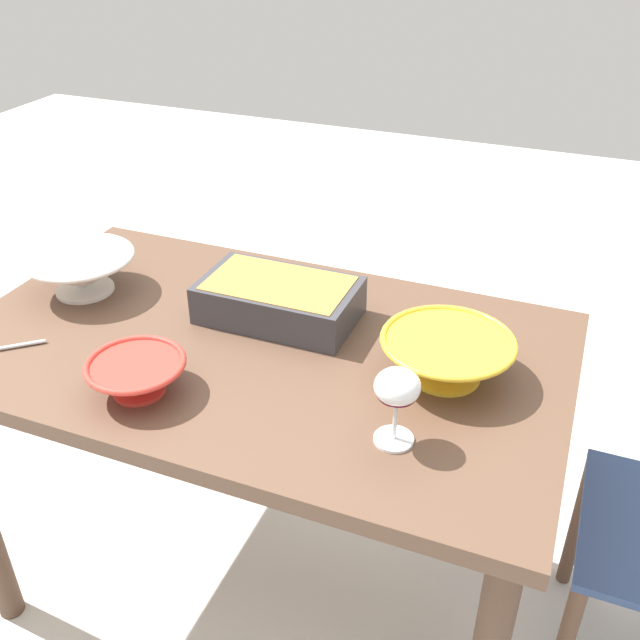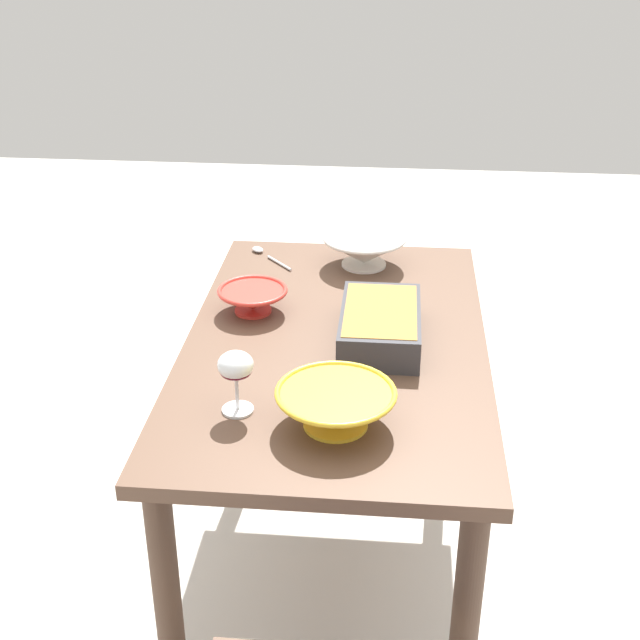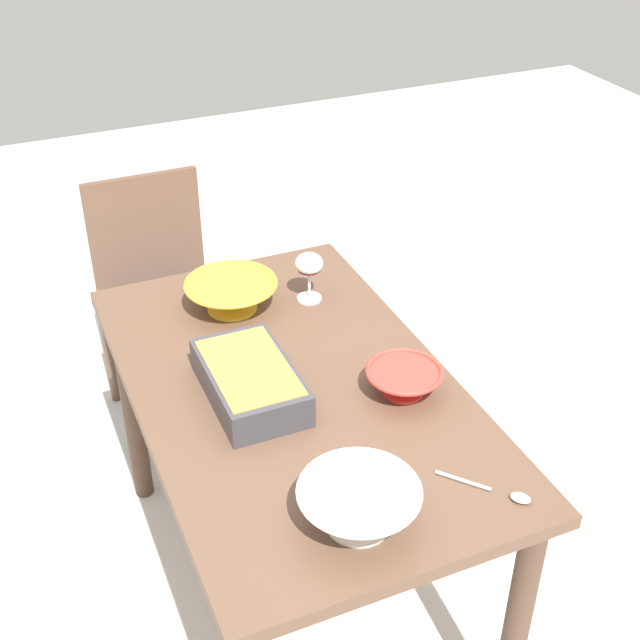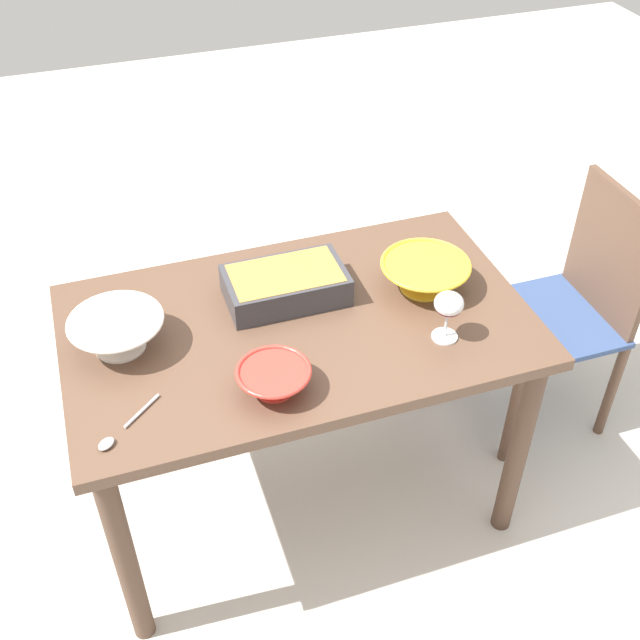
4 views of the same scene
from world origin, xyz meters
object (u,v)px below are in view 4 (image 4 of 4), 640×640
Objects in this scene: wine_glass at (449,307)px; dining_table at (298,350)px; serving_bowl at (274,378)px; serving_spoon at (117,434)px; casserole_dish at (284,284)px; mixing_bowl at (425,274)px; small_bowl at (118,332)px; chair at (570,304)px.

dining_table is at bearing -28.22° from wine_glass.
serving_spoon is (0.39, 0.03, -0.03)m from serving_bowl.
dining_table is 8.72× the size of wine_glass.
dining_table is at bearing 92.26° from casserole_dish.
mixing_bowl is 1.03× the size of small_bowl.
casserole_dish is 1.79× the size of serving_bowl.
wine_glass is 0.23m from mixing_bowl.
wine_glass is at bearing -174.79° from serving_bowl.
small_bowl is (0.48, 0.06, 0.00)m from casserole_dish.
dining_table is 1.44× the size of chair.
chair reaches higher than casserole_dish.
serving_bowl is at bearing 5.21° from wine_glass.
dining_table is at bearing -119.67° from serving_bowl.
dining_table is at bearing 174.16° from small_bowl.
mixing_bowl reaches higher than dining_table.
casserole_dish reaches higher than serving_spoon.
mixing_bowl is (-0.40, -0.03, 0.16)m from dining_table.
serving_bowl is (0.13, 0.35, -0.01)m from casserole_dish.
dining_table is 7.52× the size of serving_spoon.
wine_glass reaches higher than small_bowl.
chair is 0.71m from mixing_bowl.
small_bowl is (1.49, 0.06, 0.34)m from chair.
small_bowl is at bearing -98.78° from serving_spoon.
mixing_bowl reaches higher than serving_bowl.
casserole_dish is 0.41m from mixing_bowl.
wine_glass is 0.50m from serving_bowl.
casserole_dish is 1.30× the size of mixing_bowl.
chair reaches higher than small_bowl.
mixing_bowl reaches higher than serving_spoon.
wine_glass is 0.48m from casserole_dish.
serving_bowl is at bearing 69.50° from casserole_dish.
chair is at bearing -177.55° from small_bowl.
small_bowl is at bearing -1.33° from mixing_bowl.
wine_glass is 0.86× the size of serving_spoon.
small_bowl is at bearing -5.84° from dining_table.
small_bowl is 1.48× the size of serving_spoon.
wine_glass is at bearing 151.78° from dining_table.
chair is 1.07m from casserole_dish.
wine_glass is 0.78× the size of serving_bowl.
small_bowl is at bearing -16.05° from wine_glass.
dining_table is at bearing 6.38° from chair.
small_bowl reaches higher than serving_spoon.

